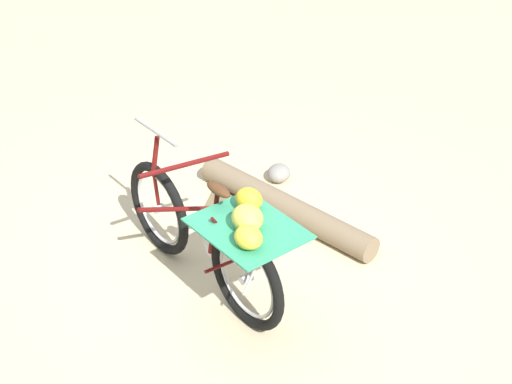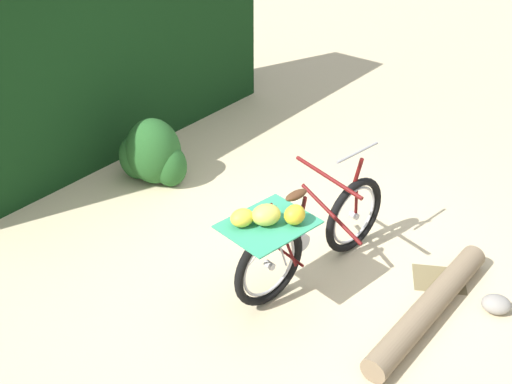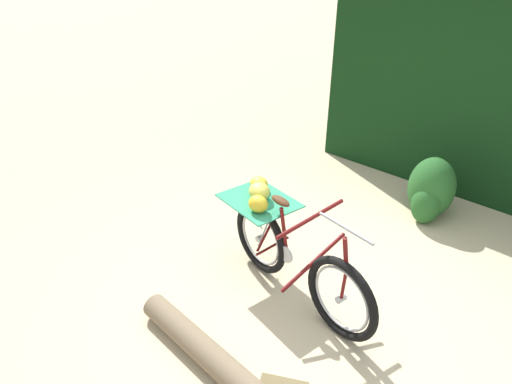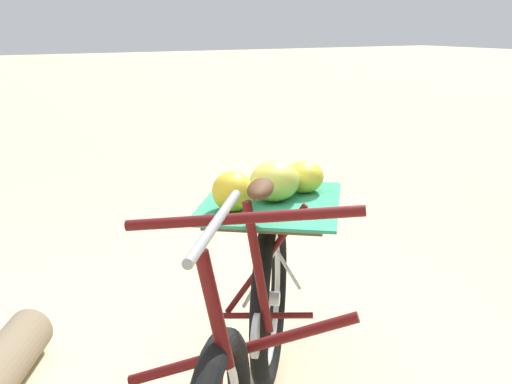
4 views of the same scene
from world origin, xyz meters
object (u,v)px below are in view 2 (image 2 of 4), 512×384
(bicycle, at_px, (305,234))
(shrub_cluster, at_px, (153,155))
(fallen_log, at_px, (429,307))
(path_stone, at_px, (496,304))

(bicycle, height_order, shrub_cluster, bicycle)
(bicycle, bearing_deg, shrub_cluster, 89.98)
(fallen_log, distance_m, shrub_cluster, 3.27)
(path_stone, bearing_deg, fallen_log, -164.35)
(bicycle, relative_size, fallen_log, 0.91)
(bicycle, height_order, fallen_log, bicycle)
(fallen_log, xyz_separation_m, path_stone, (0.55, 0.15, -0.03))
(fallen_log, bearing_deg, shrub_cluster, 148.17)
(shrub_cluster, bearing_deg, bicycle, -38.66)
(bicycle, relative_size, path_stone, 6.75)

